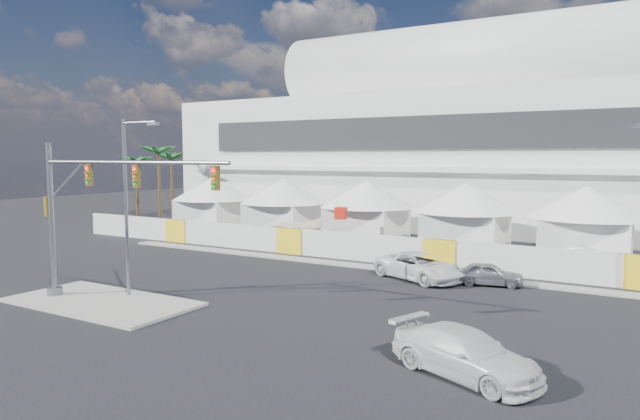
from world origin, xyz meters
The scene contains 14 objects.
ground centered at (0.00, 0.00, 0.00)m, with size 160.00×160.00×0.00m, color black.
median_island centered at (-6.00, -3.00, 0.07)m, with size 10.00×5.00×0.15m, color gray.
stadium centered at (8.71, 41.50, 9.45)m, with size 80.00×24.80×21.98m.
tent_row centered at (0.50, 24.00, 3.15)m, with size 53.40×8.40×5.40m.
hoarding_fence centered at (6.00, 14.50, 1.00)m, with size 70.00×0.25×2.00m, color silver.
palm_cluster centered at (-33.46, 29.50, 6.88)m, with size 10.60×10.60×8.55m.
sedan_silver centered at (10.04, 11.30, 0.67)m, with size 3.96×1.59×1.35m, color #9A9A9E.
pickup_curb centered at (6.01, 10.66, 0.83)m, with size 5.95×2.74×1.65m, color white.
pickup_near centered at (12.87, -3.15, 0.80)m, with size 5.52×2.25×1.60m, color silver.
lot_car_a centered at (14.45, 19.41, 0.73)m, with size 4.43×1.55×1.46m, color white.
lot_car_c centered at (-9.20, 17.82, 0.78)m, with size 5.38×2.19×1.56m, color silver.
traffic_mast centered at (-6.64, -3.44, 4.74)m, with size 12.52×0.79×8.11m.
streetlight_median centered at (-5.53, -1.44, 5.50)m, with size 2.58×0.26×9.31m.
boom_lift centered at (-7.34, 17.13, 0.93)m, with size 6.99×2.26×3.46m.
Camera 1 is at (18.21, -22.00, 7.51)m, focal length 32.00 mm.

